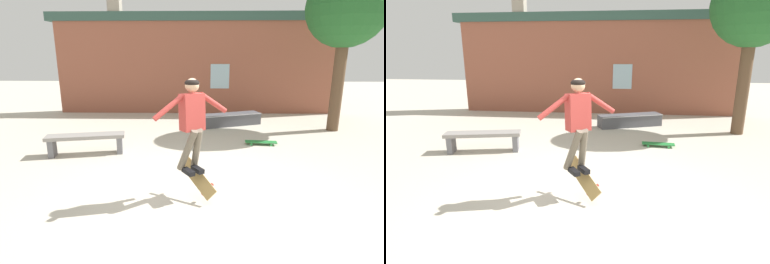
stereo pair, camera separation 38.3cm
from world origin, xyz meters
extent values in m
plane|color=beige|center=(0.00, 0.00, 0.00)|extent=(40.00, 40.00, 0.00)
cube|color=#93513D|center=(0.00, 7.12, 1.69)|extent=(10.63, 0.40, 3.38)
cube|color=#335147|center=(0.00, 7.12, 3.54)|extent=(11.17, 0.52, 0.32)
cube|color=#99B7C6|center=(0.80, 6.91, 1.41)|extent=(0.70, 0.02, 0.90)
cylinder|color=brown|center=(4.06, 4.42, 1.33)|extent=(0.33, 0.33, 2.66)
sphere|color=#235B28|center=(4.06, 4.42, 3.48)|extent=(2.18, 2.18, 2.18)
cube|color=gray|center=(-2.54, 2.03, 0.43)|extent=(1.77, 0.74, 0.08)
cube|color=slate|center=(-3.26, 1.88, 0.20)|extent=(0.19, 0.35, 0.39)
cube|color=slate|center=(-1.81, 2.19, 0.20)|extent=(0.19, 0.35, 0.39)
cube|color=#4C4C51|center=(1.02, 4.97, 0.19)|extent=(2.06, 1.19, 0.38)
cube|color=#B7B7BC|center=(1.11, 4.74, 0.37)|extent=(1.89, 0.76, 0.02)
cube|color=#B23833|center=(-0.06, -0.06, 1.42)|extent=(0.42, 0.39, 0.56)
sphere|color=tan|center=(-0.06, -0.06, 1.81)|extent=(0.29, 0.29, 0.21)
ellipsoid|color=black|center=(-0.06, -0.06, 1.85)|extent=(0.30, 0.30, 0.12)
cylinder|color=#6B6051|center=(0.02, -0.01, 0.83)|extent=(0.23, 0.44, 0.73)
cube|color=black|center=(0.03, -0.04, 0.49)|extent=(0.22, 0.27, 0.07)
cylinder|color=#6B6051|center=(-0.13, -0.10, 0.83)|extent=(0.38, 0.35, 0.73)
cube|color=black|center=(-0.11, -0.13, 0.49)|extent=(0.22, 0.27, 0.07)
cylinder|color=#B23833|center=(0.27, 0.15, 1.53)|extent=(0.47, 0.34, 0.37)
cylinder|color=#B23833|center=(-0.38, -0.27, 1.53)|extent=(0.47, 0.34, 0.37)
cube|color=#AD894C|center=(0.03, -0.03, 0.35)|extent=(0.61, 0.58, 0.54)
cylinder|color=#DB3D33|center=(0.27, -0.15, 0.29)|extent=(0.07, 0.08, 0.06)
cylinder|color=#DB3D33|center=(0.11, -0.17, 0.13)|extent=(0.07, 0.08, 0.06)
cylinder|color=#DB3D33|center=(-0.02, 0.19, 0.53)|extent=(0.07, 0.08, 0.06)
cylinder|color=#DB3D33|center=(-0.17, 0.17, 0.36)|extent=(0.07, 0.08, 0.06)
cube|color=#237F38|center=(1.62, 2.89, 0.07)|extent=(0.81, 0.28, 0.02)
cylinder|color=green|center=(1.37, 2.80, 0.03)|extent=(0.06, 0.02, 0.05)
cylinder|color=green|center=(1.39, 3.03, 0.03)|extent=(0.06, 0.02, 0.05)
cylinder|color=green|center=(1.86, 2.75, 0.03)|extent=(0.06, 0.02, 0.05)
cylinder|color=green|center=(1.88, 2.98, 0.03)|extent=(0.06, 0.02, 0.05)
camera|label=1|loc=(0.06, -4.45, 2.28)|focal=28.00mm
camera|label=2|loc=(0.44, -4.43, 2.28)|focal=28.00mm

